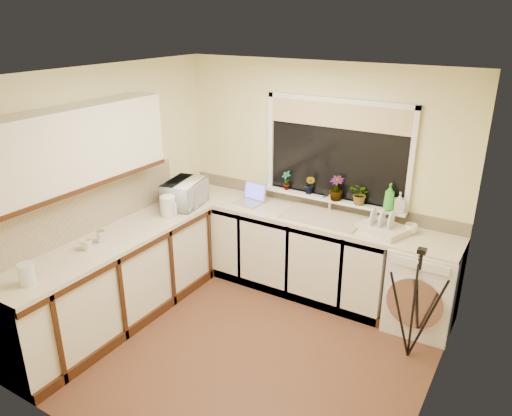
# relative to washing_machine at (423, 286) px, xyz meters

# --- Properties ---
(floor) EXTENTS (3.20, 3.20, 0.00)m
(floor) POSITION_rel_washing_machine_xyz_m (-1.29, -1.18, -0.44)
(floor) COLOR brown
(floor) RESTS_ON ground
(ceiling) EXTENTS (3.20, 3.20, 0.00)m
(ceiling) POSITION_rel_washing_machine_xyz_m (-1.29, -1.18, 2.01)
(ceiling) COLOR white
(ceiling) RESTS_ON ground
(wall_back) EXTENTS (3.20, 0.00, 3.20)m
(wall_back) POSITION_rel_washing_machine_xyz_m (-1.29, 0.32, 0.79)
(wall_back) COLOR beige
(wall_back) RESTS_ON ground
(wall_front) EXTENTS (3.20, 0.00, 3.20)m
(wall_front) POSITION_rel_washing_machine_xyz_m (-1.29, -2.68, 0.79)
(wall_front) COLOR beige
(wall_front) RESTS_ON ground
(wall_left) EXTENTS (0.00, 3.00, 3.00)m
(wall_left) POSITION_rel_washing_machine_xyz_m (-2.89, -1.18, 0.79)
(wall_left) COLOR beige
(wall_left) RESTS_ON ground
(wall_right) EXTENTS (0.00, 3.00, 3.00)m
(wall_right) POSITION_rel_washing_machine_xyz_m (0.31, -1.18, 0.79)
(wall_right) COLOR beige
(wall_right) RESTS_ON ground
(base_cabinet_back) EXTENTS (2.55, 0.60, 0.86)m
(base_cabinet_back) POSITION_rel_washing_machine_xyz_m (-1.62, 0.02, -0.01)
(base_cabinet_back) COLOR silver
(base_cabinet_back) RESTS_ON floor
(base_cabinet_left) EXTENTS (0.54, 2.40, 0.86)m
(base_cabinet_left) POSITION_rel_washing_machine_xyz_m (-2.59, -1.48, -0.01)
(base_cabinet_left) COLOR silver
(base_cabinet_left) RESTS_ON floor
(worktop_back) EXTENTS (3.20, 0.60, 0.04)m
(worktop_back) POSITION_rel_washing_machine_xyz_m (-1.29, 0.02, 0.44)
(worktop_back) COLOR beige
(worktop_back) RESTS_ON base_cabinet_back
(worktop_left) EXTENTS (0.60, 2.40, 0.04)m
(worktop_left) POSITION_rel_washing_machine_xyz_m (-2.59, -1.48, 0.44)
(worktop_left) COLOR beige
(worktop_left) RESTS_ON base_cabinet_left
(upper_cabinet) EXTENTS (0.28, 1.90, 0.70)m
(upper_cabinet) POSITION_rel_washing_machine_xyz_m (-2.73, -1.63, 1.36)
(upper_cabinet) COLOR silver
(upper_cabinet) RESTS_ON wall_left
(splashback_left) EXTENTS (0.02, 2.40, 0.45)m
(splashback_left) POSITION_rel_washing_machine_xyz_m (-2.88, -1.48, 0.69)
(splashback_left) COLOR beige
(splashback_left) RESTS_ON wall_left
(splashback_back) EXTENTS (3.20, 0.02, 0.14)m
(splashback_back) POSITION_rel_washing_machine_xyz_m (-1.29, 0.31, 0.53)
(splashback_back) COLOR beige
(splashback_back) RESTS_ON wall_back
(window_glass) EXTENTS (1.50, 0.02, 1.00)m
(window_glass) POSITION_rel_washing_machine_xyz_m (-1.09, 0.31, 1.11)
(window_glass) COLOR black
(window_glass) RESTS_ON wall_back
(window_blind) EXTENTS (1.50, 0.02, 0.25)m
(window_blind) POSITION_rel_washing_machine_xyz_m (-1.09, 0.28, 1.49)
(window_blind) COLOR tan
(window_blind) RESTS_ON wall_back
(windowsill) EXTENTS (1.60, 0.14, 0.03)m
(windowsill) POSITION_rel_washing_machine_xyz_m (-1.09, 0.25, 0.60)
(windowsill) COLOR white
(windowsill) RESTS_ON wall_back
(sink) EXTENTS (0.82, 0.46, 0.03)m
(sink) POSITION_rel_washing_machine_xyz_m (-1.09, 0.02, 0.48)
(sink) COLOR tan
(sink) RESTS_ON worktop_back
(faucet) EXTENTS (0.03, 0.03, 0.24)m
(faucet) POSITION_rel_washing_machine_xyz_m (-1.09, 0.20, 0.58)
(faucet) COLOR silver
(faucet) RESTS_ON worktop_back
(washing_machine) EXTENTS (0.63, 0.62, 0.87)m
(washing_machine) POSITION_rel_washing_machine_xyz_m (0.00, 0.00, 0.00)
(washing_machine) COLOR silver
(washing_machine) RESTS_ON floor
(laptop) EXTENTS (0.32, 0.28, 0.22)m
(laptop) POSITION_rel_washing_machine_xyz_m (-1.97, 0.03, 0.52)
(laptop) COLOR #A6A5AD
(laptop) RESTS_ON worktop_back
(kettle) EXTENTS (0.16, 0.16, 0.21)m
(kettle) POSITION_rel_washing_machine_xyz_m (-2.50, -0.76, 0.57)
(kettle) COLOR silver
(kettle) RESTS_ON worktop_left
(dish_rack) EXTENTS (0.53, 0.47, 0.07)m
(dish_rack) POSITION_rel_washing_machine_xyz_m (-0.45, 0.02, 0.50)
(dish_rack) COLOR beige
(dish_rack) RESTS_ON worktop_back
(tripod) EXTENTS (0.64, 0.64, 1.07)m
(tripod) POSITION_rel_washing_machine_xyz_m (0.04, -0.53, 0.10)
(tripod) COLOR black
(tripod) RESTS_ON floor
(glass_jug) EXTENTS (0.12, 0.12, 0.18)m
(glass_jug) POSITION_rel_washing_machine_xyz_m (-2.52, -2.41, 0.55)
(glass_jug) COLOR silver
(glass_jug) RESTS_ON worktop_left
(steel_jar) EXTENTS (0.08, 0.08, 0.11)m
(steel_jar) POSITION_rel_washing_machine_xyz_m (-2.62, -1.57, 0.52)
(steel_jar) COLOR silver
(steel_jar) RESTS_ON worktop_left
(microwave) EXTENTS (0.45, 0.57, 0.28)m
(microwave) POSITION_rel_washing_machine_xyz_m (-2.54, -0.43, 0.61)
(microwave) COLOR white
(microwave) RESTS_ON worktop_left
(plant_a) EXTENTS (0.13, 0.11, 0.21)m
(plant_a) POSITION_rel_washing_machine_xyz_m (-1.64, 0.24, 0.72)
(plant_a) COLOR #999999
(plant_a) RESTS_ON windowsill
(plant_b) EXTENTS (0.13, 0.11, 0.21)m
(plant_b) POSITION_rel_washing_machine_xyz_m (-1.35, 0.25, 0.72)
(plant_b) COLOR #999999
(plant_b) RESTS_ON windowsill
(plant_c) EXTENTS (0.16, 0.16, 0.26)m
(plant_c) POSITION_rel_washing_machine_xyz_m (-1.04, 0.22, 0.75)
(plant_c) COLOR #999999
(plant_c) RESTS_ON windowsill
(plant_d) EXTENTS (0.26, 0.24, 0.23)m
(plant_d) POSITION_rel_washing_machine_xyz_m (-0.77, 0.22, 0.73)
(plant_d) COLOR #999999
(plant_d) RESTS_ON windowsill
(soap_bottle_green) EXTENTS (0.12, 0.12, 0.28)m
(soap_bottle_green) POSITION_rel_washing_machine_xyz_m (-0.47, 0.22, 0.75)
(soap_bottle_green) COLOR green
(soap_bottle_green) RESTS_ON windowsill
(soap_bottle_clear) EXTENTS (0.12, 0.12, 0.21)m
(soap_bottle_clear) POSITION_rel_washing_machine_xyz_m (-0.37, 0.22, 0.72)
(soap_bottle_clear) COLOR #999999
(soap_bottle_clear) RESTS_ON windowsill
(cup_back) EXTENTS (0.14, 0.14, 0.10)m
(cup_back) POSITION_rel_washing_machine_xyz_m (-0.21, 0.11, 0.51)
(cup_back) COLOR white
(cup_back) RESTS_ON worktop_back
(cup_left) EXTENTS (0.13, 0.13, 0.10)m
(cup_left) POSITION_rel_washing_machine_xyz_m (-2.61, -1.75, 0.51)
(cup_left) COLOR beige
(cup_left) RESTS_ON worktop_left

